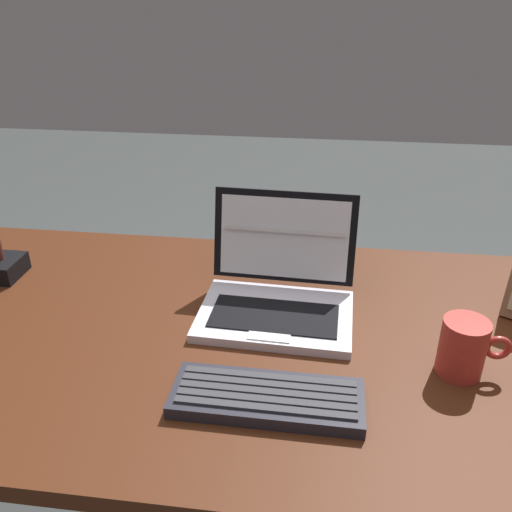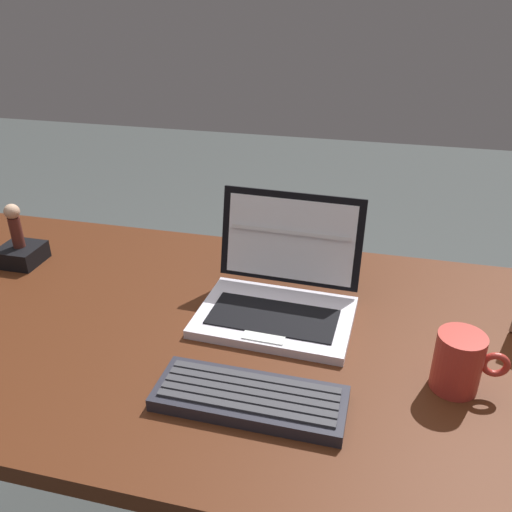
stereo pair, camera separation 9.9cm
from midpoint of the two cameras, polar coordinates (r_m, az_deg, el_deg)
The scene contains 5 objects.
desk at distance 1.06m, azimuth -0.44°, elevation -10.94°, with size 1.79×0.77×0.71m.
laptop_front at distance 1.07m, azimuth -0.33°, elevation -3.85°, with size 0.30×0.26×0.22m.
external_keyboard at distance 0.87m, azimuth -2.05°, elevation -14.89°, with size 0.30×0.12×0.03m.
figurine_stand at distance 1.35m, azimuth -27.39°, elevation -1.14°, with size 0.09×0.09×0.04m, color black.
coffee_mug at distance 0.95m, azimuth 18.35°, elevation -9.29°, with size 0.12×0.08×0.10m.
Camera 1 is at (0.07, -0.83, 1.30)m, focal length 37.79 mm.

